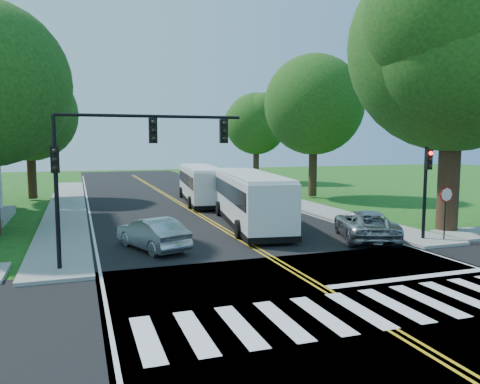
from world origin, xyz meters
name	(u,v)px	position (x,y,z in m)	size (l,w,h in m)	color
ground	(349,304)	(0.00, 0.00, 0.00)	(140.00, 140.00, 0.00)	#1A4F13
road	(199,215)	(0.00, 18.00, 0.01)	(14.00, 96.00, 0.01)	black
cross_road	(349,304)	(0.00, 0.00, 0.01)	(60.00, 12.00, 0.01)	black
center_line	(186,207)	(0.00, 22.00, 0.01)	(0.36, 70.00, 0.01)	gold
edge_line_w	(89,211)	(-6.80, 22.00, 0.01)	(0.12, 70.00, 0.01)	silver
edge_line_e	(271,203)	(6.80, 22.00, 0.01)	(0.12, 70.00, 0.01)	silver
crosswalk	(359,310)	(0.00, -0.50, 0.02)	(12.60, 3.00, 0.01)	silver
stop_bar	(411,278)	(3.50, 1.60, 0.02)	(6.60, 0.40, 0.01)	silver
sidewalk_nw	(67,206)	(-8.30, 25.00, 0.07)	(2.60, 40.00, 0.15)	gray
sidewalk_ne	(273,197)	(8.30, 25.00, 0.07)	(2.60, 40.00, 0.15)	gray
tree_ne_big	(455,47)	(11.00, 8.00, 9.62)	(10.80, 10.80, 14.91)	#2F2013
tree_west_far	(29,114)	(-11.00, 30.00, 7.00)	(7.60, 7.60, 10.67)	#2F2013
tree_east_mid	(314,105)	(11.50, 24.00, 7.86)	(8.40, 8.40, 11.93)	#2F2013
tree_east_far	(256,124)	(12.50, 40.00, 6.86)	(7.20, 7.20, 10.34)	#2F2013
signal_nw	(122,153)	(-5.86, 6.43, 4.38)	(7.15, 0.46, 5.66)	black
signal_ne	(426,180)	(8.20, 6.44, 2.96)	(0.30, 0.46, 4.40)	black
stop_sign	(446,200)	(9.00, 5.98, 2.03)	(0.76, 0.08, 2.53)	black
bus_lead	(250,198)	(1.79, 13.30, 1.59)	(4.27, 11.84, 3.00)	silver
bus_follow	(201,183)	(1.70, 24.22, 1.50)	(3.65, 11.15, 2.83)	silver
hatchback	(152,234)	(-4.41, 9.01, 0.73)	(1.51, 4.34, 1.43)	#ABADB2
suv	(365,225)	(5.79, 7.78, 0.74)	(2.40, 5.21, 1.45)	#A2A4A9
dark_sedan	(263,200)	(5.11, 19.54, 0.57)	(1.56, 3.85, 1.12)	black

